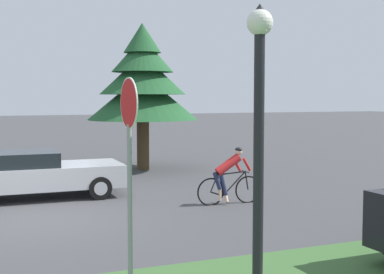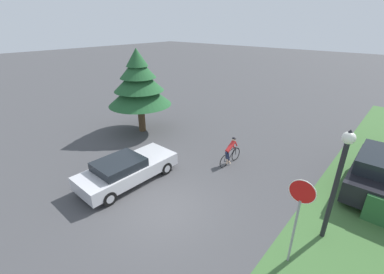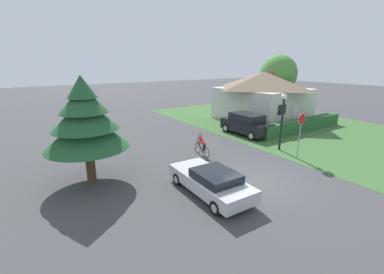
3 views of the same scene
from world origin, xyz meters
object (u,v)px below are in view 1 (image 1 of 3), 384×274
at_px(sedan_left_lane, 32,174).
at_px(stop_sign, 129,139).
at_px(street_lamp, 259,101).
at_px(conifer_tall_near, 143,83).
at_px(cyclist, 229,177).

xyz_separation_m(sedan_left_lane, stop_sign, (7.46, 0.62, 1.47)).
bearing_deg(street_lamp, conifer_tall_near, 170.64).
height_order(stop_sign, conifer_tall_near, conifer_tall_near).
bearing_deg(conifer_tall_near, stop_sign, -17.96).
bearing_deg(cyclist, stop_sign, -126.99).
bearing_deg(sedan_left_lane, conifer_tall_near, 45.30).
distance_m(sedan_left_lane, street_lamp, 8.56).
relative_size(stop_sign, conifer_tall_near, 0.55).
bearing_deg(sedan_left_lane, cyclist, -29.98).
xyz_separation_m(sedan_left_lane, conifer_tall_near, (-4.38, 4.46, 2.58)).
relative_size(stop_sign, street_lamp, 0.74).
bearing_deg(sedan_left_lane, stop_sign, -84.39).
relative_size(sedan_left_lane, conifer_tall_near, 0.86).
bearing_deg(conifer_tall_near, sedan_left_lane, -45.54).
bearing_deg(street_lamp, cyclist, 157.95).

